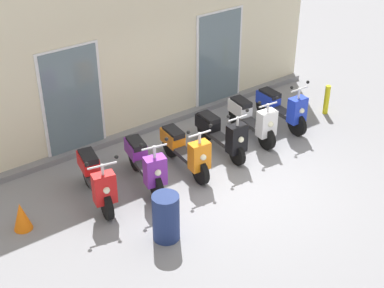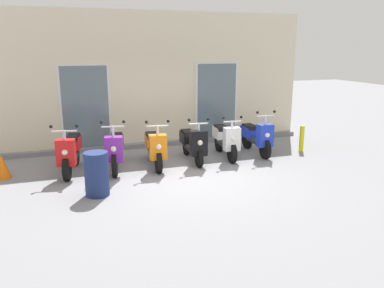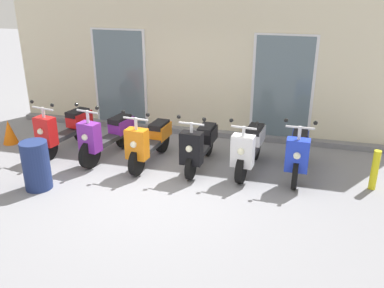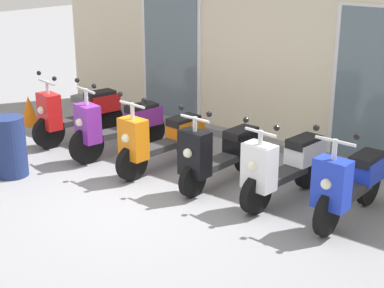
{
  "view_description": "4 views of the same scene",
  "coord_description": "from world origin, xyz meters",
  "px_view_note": "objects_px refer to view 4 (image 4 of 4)",
  "views": [
    {
      "loc": [
        -5.95,
        -6.68,
        6.18
      ],
      "look_at": [
        -0.33,
        0.88,
        0.56
      ],
      "focal_mm": 53.23,
      "sensor_mm": 36.0,
      "label": 1
    },
    {
      "loc": [
        -2.43,
        -7.6,
        2.74
      ],
      "look_at": [
        0.35,
        0.57,
        0.55
      ],
      "focal_mm": 36.03,
      "sensor_mm": 36.0,
      "label": 2
    },
    {
      "loc": [
        2.24,
        -5.92,
        3.33
      ],
      "look_at": [
        0.53,
        0.38,
        0.71
      ],
      "focal_mm": 38.67,
      "sensor_mm": 36.0,
      "label": 3
    },
    {
      "loc": [
        4.74,
        -4.83,
        3.05
      ],
      "look_at": [
        0.14,
        0.89,
        0.52
      ],
      "focal_mm": 54.47,
      "sensor_mm": 36.0,
      "label": 4
    }
  ],
  "objects_px": {
    "scooter_purple": "(118,125)",
    "scooter_black": "(220,152)",
    "scooter_white": "(284,166)",
    "scooter_blue": "(350,182)",
    "traffic_cone": "(29,110)",
    "scooter_orange": "(162,139)",
    "trash_bin": "(10,147)",
    "scooter_red": "(78,113)"
  },
  "relations": [
    {
      "from": "scooter_white",
      "to": "scooter_orange",
      "type": "bearing_deg",
      "value": -175.18
    },
    {
      "from": "scooter_orange",
      "to": "scooter_white",
      "type": "height_order",
      "value": "scooter_orange"
    },
    {
      "from": "scooter_purple",
      "to": "scooter_black",
      "type": "height_order",
      "value": "scooter_purple"
    },
    {
      "from": "traffic_cone",
      "to": "trash_bin",
      "type": "bearing_deg",
      "value": -42.06
    },
    {
      "from": "scooter_white",
      "to": "trash_bin",
      "type": "relative_size",
      "value": 1.87
    },
    {
      "from": "scooter_purple",
      "to": "scooter_blue",
      "type": "bearing_deg",
      "value": 2.09
    },
    {
      "from": "scooter_red",
      "to": "traffic_cone",
      "type": "bearing_deg",
      "value": 177.46
    },
    {
      "from": "scooter_red",
      "to": "scooter_white",
      "type": "xyz_separation_m",
      "value": [
        3.76,
        0.06,
        -0.02
      ]
    },
    {
      "from": "scooter_white",
      "to": "scooter_blue",
      "type": "xyz_separation_m",
      "value": [
        0.87,
        0.01,
        0.01
      ]
    },
    {
      "from": "scooter_white",
      "to": "traffic_cone",
      "type": "height_order",
      "value": "scooter_white"
    },
    {
      "from": "scooter_red",
      "to": "scooter_purple",
      "type": "height_order",
      "value": "scooter_purple"
    },
    {
      "from": "scooter_red",
      "to": "scooter_purple",
      "type": "distance_m",
      "value": 0.98
    },
    {
      "from": "scooter_red",
      "to": "scooter_blue",
      "type": "bearing_deg",
      "value": 0.85
    },
    {
      "from": "scooter_blue",
      "to": "scooter_orange",
      "type": "bearing_deg",
      "value": -176.58
    },
    {
      "from": "scooter_orange",
      "to": "scooter_blue",
      "type": "height_order",
      "value": "scooter_blue"
    },
    {
      "from": "scooter_orange",
      "to": "trash_bin",
      "type": "bearing_deg",
      "value": -134.66
    },
    {
      "from": "scooter_orange",
      "to": "scooter_blue",
      "type": "relative_size",
      "value": 1.04
    },
    {
      "from": "scooter_black",
      "to": "traffic_cone",
      "type": "height_order",
      "value": "scooter_black"
    },
    {
      "from": "traffic_cone",
      "to": "trash_bin",
      "type": "xyz_separation_m",
      "value": [
        1.82,
        -1.64,
        0.16
      ]
    },
    {
      "from": "scooter_white",
      "to": "trash_bin",
      "type": "height_order",
      "value": "scooter_white"
    },
    {
      "from": "scooter_red",
      "to": "scooter_white",
      "type": "bearing_deg",
      "value": 0.96
    },
    {
      "from": "scooter_blue",
      "to": "traffic_cone",
      "type": "height_order",
      "value": "scooter_blue"
    },
    {
      "from": "scooter_orange",
      "to": "scooter_black",
      "type": "xyz_separation_m",
      "value": [
        0.97,
        0.07,
        0.01
      ]
    },
    {
      "from": "scooter_orange",
      "to": "scooter_blue",
      "type": "distance_m",
      "value": 2.75
    },
    {
      "from": "scooter_purple",
      "to": "scooter_orange",
      "type": "bearing_deg",
      "value": -1.97
    },
    {
      "from": "scooter_red",
      "to": "trash_bin",
      "type": "height_order",
      "value": "scooter_red"
    },
    {
      "from": "scooter_orange",
      "to": "scooter_blue",
      "type": "bearing_deg",
      "value": 3.42
    },
    {
      "from": "scooter_blue",
      "to": "trash_bin",
      "type": "xyz_separation_m",
      "value": [
        -4.21,
        -1.65,
        -0.05
      ]
    },
    {
      "from": "scooter_blue",
      "to": "scooter_black",
      "type": "bearing_deg",
      "value": -177.08
    },
    {
      "from": "scooter_orange",
      "to": "scooter_white",
      "type": "bearing_deg",
      "value": 4.82
    },
    {
      "from": "scooter_purple",
      "to": "scooter_blue",
      "type": "distance_m",
      "value": 3.65
    },
    {
      "from": "scooter_white",
      "to": "traffic_cone",
      "type": "distance_m",
      "value": 5.16
    },
    {
      "from": "trash_bin",
      "to": "scooter_red",
      "type": "bearing_deg",
      "value": 104.8
    },
    {
      "from": "scooter_white",
      "to": "scooter_blue",
      "type": "distance_m",
      "value": 0.87
    },
    {
      "from": "scooter_blue",
      "to": "trash_bin",
      "type": "distance_m",
      "value": 4.52
    },
    {
      "from": "scooter_red",
      "to": "trash_bin",
      "type": "distance_m",
      "value": 1.63
    },
    {
      "from": "scooter_red",
      "to": "traffic_cone",
      "type": "height_order",
      "value": "scooter_red"
    },
    {
      "from": "scooter_purple",
      "to": "scooter_white",
      "type": "distance_m",
      "value": 2.78
    },
    {
      "from": "scooter_white",
      "to": "scooter_blue",
      "type": "height_order",
      "value": "scooter_blue"
    },
    {
      "from": "scooter_orange",
      "to": "scooter_black",
      "type": "bearing_deg",
      "value": 4.35
    },
    {
      "from": "trash_bin",
      "to": "scooter_blue",
      "type": "bearing_deg",
      "value": 21.34
    },
    {
      "from": "scooter_purple",
      "to": "traffic_cone",
      "type": "height_order",
      "value": "scooter_purple"
    }
  ]
}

